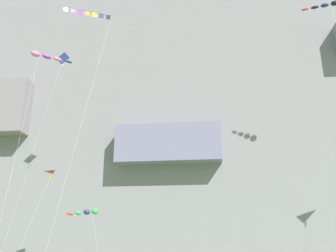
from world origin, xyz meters
TOP-DOWN VIEW (x-y plane):
  - cliff_face at (-0.01, 62.08)m, footprint 180.00×31.38m
  - kite_diamond_mid_left at (-14.07, 37.51)m, footprint 3.19×5.75m
  - kite_windsock_high_left at (-8.99, 38.32)m, footprint 5.02×3.41m
  - kite_banner_high_right at (-5.52, 24.16)m, footprint 4.50×3.48m
  - kite_windsock_high_center at (-9.91, 25.12)m, footprint 3.73×3.92m
  - kite_windsock_upper_right at (21.95, 36.08)m, footprint 4.58×4.54m
  - kite_delta_near_cliff at (-14.72, 39.75)m, footprint 1.90×5.89m

SIDE VIEW (x-z plane):
  - kite_windsock_high_left at x=-8.99m, z-range 2.70..9.21m
  - kite_delta_near_cliff at x=-14.72m, z-range 4.98..15.84m
  - kite_windsock_high_center at x=-9.91m, z-range 9.91..30.39m
  - kite_banner_high_right at x=-5.52m, z-range 10.86..35.46m
  - kite_diamond_mid_left at x=-14.07m, z-range 11.96..40.19m
  - cliff_face at x=-0.01m, z-range -0.02..61.85m
  - kite_windsock_upper_right at x=21.95m, z-range 15.63..47.74m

